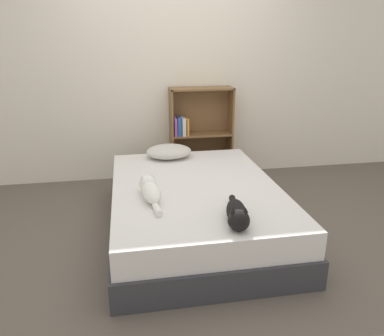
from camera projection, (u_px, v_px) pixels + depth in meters
The scene contains 7 objects.
ground_plane at pixel (195, 229), 3.36m from camera, with size 8.00×8.00×0.00m, color brown.
wall_back at pixel (172, 72), 4.29m from camera, with size 8.00×0.06×2.50m.
bed at pixel (195, 208), 3.29m from camera, with size 1.44×2.00×0.43m.
pillow at pixel (169, 151), 3.90m from camera, with size 0.47×0.36×0.14m.
cat_light at pixel (150, 190), 2.93m from camera, with size 0.18×0.54×0.17m.
cat_dark at pixel (237, 214), 2.54m from camera, with size 0.20×0.54×0.17m.
bookshelf at pixel (198, 132), 4.45m from camera, with size 0.73×0.26×1.08m.
Camera 1 is at (-0.55, -2.93, 1.64)m, focal length 35.00 mm.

